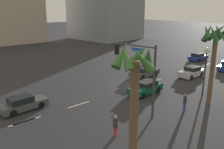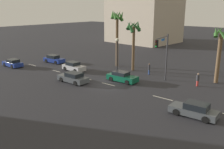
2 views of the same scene
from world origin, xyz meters
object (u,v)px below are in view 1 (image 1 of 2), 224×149
streetlamp (206,62)px  palm_tree_2 (215,43)px  pedestrian_1 (115,125)px  traffic_signal (140,68)px  car_1 (191,72)px  palm_tree_0 (134,83)px  building_0 (105,11)px  car_5 (144,72)px  pedestrian_0 (185,102)px  car_3 (23,104)px  car_0 (198,57)px  car_2 (146,88)px

streetlamp → palm_tree_2: size_ratio=0.66×
pedestrian_1 → traffic_signal: bearing=-160.4°
car_1 → palm_tree_0: palm_tree_0 is taller
palm_tree_2 → building_0: bearing=-118.3°
car_5 → streetlamp: 9.58m
traffic_signal → pedestrian_0: traffic_signal is taller
pedestrian_1 → car_5: bearing=-146.3°
building_0 → streetlamp: bearing=57.6°
car_3 → car_5: 17.12m
traffic_signal → car_1: bearing=-167.1°
car_3 → pedestrian_1: size_ratio=2.59×
car_0 → car_5: size_ratio=0.89×
building_0 → palm_tree_0: bearing=46.6°
car_0 → car_5: bearing=1.7°
traffic_signal → car_5: bearing=-140.9°
car_1 → car_3: bearing=-11.7°
palm_tree_0 → building_0: building_0 is taller
car_2 → pedestrian_1: (8.85, 4.65, 0.26)m
car_3 → car_5: size_ratio=0.98×
pedestrian_0 → car_0: bearing=-153.2°
car_1 → building_0: building_0 is taller
car_2 → traffic_signal: (4.50, 3.11, 3.70)m
car_1 → pedestrian_0: 12.15m
car_1 → car_2: car_1 is taller
building_0 → car_2: bearing=50.4°
car_2 → traffic_signal: size_ratio=0.68×
streetlamp → pedestrian_1: (13.29, 0.18, -2.86)m
car_0 → traffic_signal: (24.58, 8.14, 3.74)m
car_0 → palm_tree_2: 21.56m
palm_tree_2 → palm_tree_0: bearing=7.2°
car_1 → pedestrian_0: pedestrian_0 is taller
car_1 → car_5: (4.82, -4.41, -0.02)m
car_5 → pedestrian_0: bearing=59.9°
palm_tree_2 → car_3: bearing=-36.5°
streetlamp → pedestrian_0: (5.37, 1.11, -2.85)m
car_0 → pedestrian_1: (28.93, 9.68, 0.30)m
car_0 → building_0: building_0 is taller
car_1 → pedestrian_1: (18.63, 4.81, 0.25)m
palm_tree_0 → palm_tree_2: 12.87m
car_3 → streetlamp: bearing=151.1°
car_1 → car_0: bearing=-154.7°
car_2 → palm_tree_0: bearing=37.2°
car_2 → building_0: size_ratio=0.26×
pedestrian_0 → pedestrian_1: pedestrian_1 is taller
streetlamp → pedestrian_1: 13.59m
traffic_signal → palm_tree_2: size_ratio=0.81×
streetlamp → building_0: (-22.58, -43.77, 4.08)m
pedestrian_0 → building_0: size_ratio=0.10×
car_2 → car_5: bearing=-137.3°
pedestrian_1 → building_0: (-35.87, -43.96, 6.94)m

